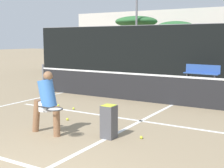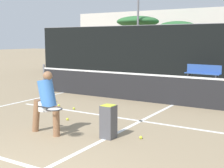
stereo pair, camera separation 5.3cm
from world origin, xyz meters
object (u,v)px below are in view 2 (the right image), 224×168
Objects in this scene: courtside_bench at (203,73)px; parked_car at (165,60)px; player_practicing at (46,101)px; ball_hopper at (108,121)px.

parked_car reaches higher than courtside_bench.
courtside_bench is at bearing -51.45° from parked_car.
player_practicing reaches higher than courtside_bench.
courtside_bench reaches higher than ball_hopper.
courtside_bench is (0.66, 10.12, -0.28)m from player_practicing.
parked_car is at bearing 105.38° from player_practicing.
player_practicing is 1.43m from ball_hopper.
ball_hopper is 0.16× the size of parked_car.
ball_hopper is 15.33m from parked_car.
ball_hopper is 9.67m from courtside_bench.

